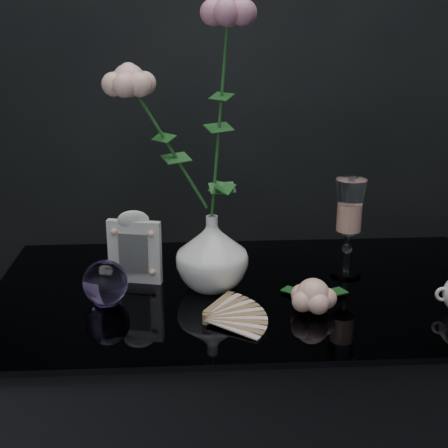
{
  "coord_description": "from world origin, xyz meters",
  "views": [
    {
      "loc": [
        -0.13,
        -1.11,
        1.29
      ],
      "look_at": [
        -0.06,
        -0.01,
        0.92
      ],
      "focal_mm": 50.0,
      "sensor_mm": 36.0,
      "label": 1
    }
  ],
  "objects_px": {
    "vase": "(212,252)",
    "picture_frame": "(135,247)",
    "loose_rose": "(313,295)",
    "wine_glass": "(348,228)",
    "paperweight": "(105,282)"
  },
  "relations": [
    {
      "from": "vase",
      "to": "picture_frame",
      "type": "bearing_deg",
      "value": 165.78
    },
    {
      "from": "picture_frame",
      "to": "loose_rose",
      "type": "xyz_separation_m",
      "value": [
        0.34,
        -0.16,
        -0.05
      ]
    },
    {
      "from": "vase",
      "to": "wine_glass",
      "type": "height_order",
      "value": "wine_glass"
    },
    {
      "from": "wine_glass",
      "to": "loose_rose",
      "type": "xyz_separation_m",
      "value": [
        -0.11,
        -0.17,
        -0.07
      ]
    },
    {
      "from": "vase",
      "to": "wine_glass",
      "type": "relative_size",
      "value": 0.73
    },
    {
      "from": "vase",
      "to": "paperweight",
      "type": "xyz_separation_m",
      "value": [
        -0.21,
        -0.06,
        -0.03
      ]
    },
    {
      "from": "wine_glass",
      "to": "paperweight",
      "type": "relative_size",
      "value": 2.42
    },
    {
      "from": "loose_rose",
      "to": "vase",
      "type": "bearing_deg",
      "value": 152.25
    },
    {
      "from": "loose_rose",
      "to": "picture_frame",
      "type": "bearing_deg",
      "value": 160.41
    },
    {
      "from": "picture_frame",
      "to": "paperweight",
      "type": "relative_size",
      "value": 1.79
    },
    {
      "from": "vase",
      "to": "paperweight",
      "type": "bearing_deg",
      "value": -163.38
    },
    {
      "from": "paperweight",
      "to": "loose_rose",
      "type": "bearing_deg",
      "value": -8.59
    },
    {
      "from": "loose_rose",
      "to": "wine_glass",
      "type": "bearing_deg",
      "value": 64.08
    },
    {
      "from": "vase",
      "to": "loose_rose",
      "type": "xyz_separation_m",
      "value": [
        0.18,
        -0.12,
        -0.04
      ]
    },
    {
      "from": "wine_glass",
      "to": "loose_rose",
      "type": "height_order",
      "value": "wine_glass"
    }
  ]
}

